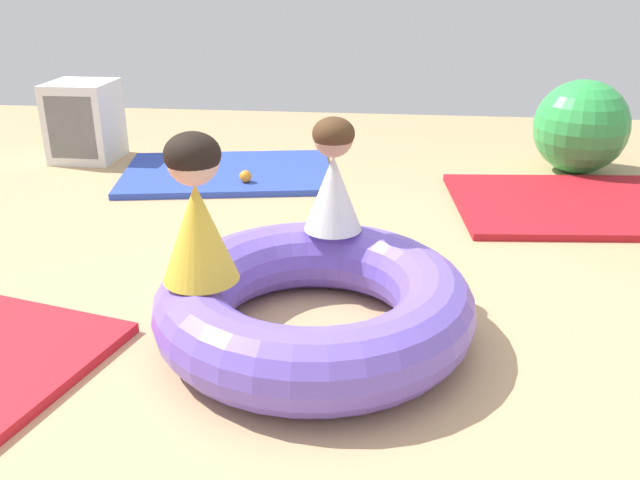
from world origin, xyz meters
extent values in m
plane|color=tan|center=(0.00, 0.00, 0.00)|extent=(8.00, 8.00, 0.00)
cube|color=#2D47B7|center=(-0.71, 1.89, 0.02)|extent=(1.53, 1.18, 0.04)
cube|color=#B21923|center=(1.70, 1.50, 0.02)|extent=(1.92, 1.22, 0.04)
torus|color=#7056D1|center=(0.13, -0.15, 0.15)|extent=(1.21, 1.21, 0.29)
cone|color=white|center=(0.16, 0.26, 0.45)|extent=(0.33, 0.33, 0.32)
sphere|color=tan|center=(0.16, 0.26, 0.69)|extent=(0.16, 0.16, 0.16)
ellipsoid|color=#472D19|center=(0.16, 0.26, 0.70)|extent=(0.17, 0.17, 0.14)
cone|color=yellow|center=(-0.26, -0.27, 0.47)|extent=(0.37, 0.37, 0.36)
sphere|color=#DBAD89|center=(-0.26, -0.27, 0.73)|extent=(0.18, 0.18, 0.18)
ellipsoid|color=black|center=(-0.26, -0.27, 0.75)|extent=(0.19, 0.19, 0.15)
sphere|color=blue|center=(-1.03, 1.97, 0.07)|extent=(0.06, 0.06, 0.06)
sphere|color=orange|center=(-0.53, 1.63, 0.08)|extent=(0.08, 0.08, 0.08)
sphere|color=green|center=(1.66, 2.24, 0.31)|extent=(0.63, 0.63, 0.63)
cube|color=silver|center=(-1.82, 2.19, 0.28)|extent=(0.44, 0.44, 0.56)
cube|color=#2D2D33|center=(-1.82, 2.07, 0.28)|extent=(0.34, 0.20, 0.44)
camera|label=1|loc=(0.40, -2.38, 1.35)|focal=37.59mm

